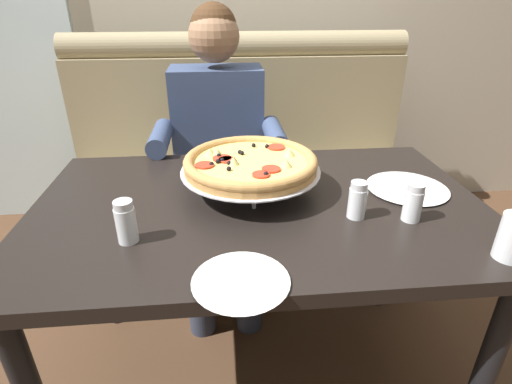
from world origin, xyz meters
name	(u,v)px	position (x,y,z in m)	size (l,w,h in m)	color
ground_plane	(259,373)	(0.00, 0.00, 0.00)	(16.00, 16.00, 0.00)	#4C3321
booth_bench	(242,182)	(0.00, 0.88, 0.40)	(1.79, 0.78, 1.13)	#998966
dining_table	(259,228)	(0.00, 0.00, 0.66)	(1.33, 0.83, 0.75)	black
diner_main	(219,144)	(-0.12, 0.62, 0.71)	(0.54, 0.64, 1.27)	#2D3342
pizza	(250,164)	(-0.02, 0.08, 0.84)	(0.43, 0.43, 0.13)	silver
shaker_pepper_flakes	(357,202)	(0.26, -0.11, 0.79)	(0.05, 0.05, 0.11)	white
shaker_parmesan	(413,205)	(0.40, -0.14, 0.79)	(0.05, 0.05, 0.11)	white
shaker_oregano	(126,224)	(-0.35, -0.17, 0.79)	(0.05, 0.05, 0.11)	white
plate_near_left	(241,279)	(-0.08, -0.36, 0.76)	(0.21, 0.21, 0.02)	white
plate_near_right	(407,186)	(0.48, 0.04, 0.76)	(0.25, 0.25, 0.02)	white
patio_chair	(48,113)	(-1.35, 1.92, 0.52)	(0.42, 0.43, 0.86)	black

